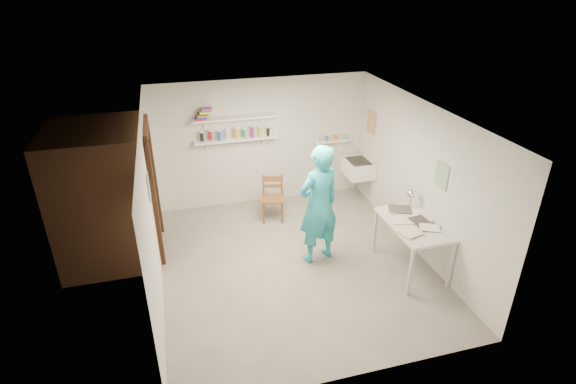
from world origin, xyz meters
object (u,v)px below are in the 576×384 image
object	(u,v)px
belfast_sink	(358,168)
wall_clock	(319,179)
man	(319,205)
wooden_chair	(273,199)
desk_lamp	(412,194)
work_table	(411,246)

from	to	relation	value
belfast_sink	wall_clock	xyz separation A→B (m)	(-1.31, -1.44, 0.57)
man	wooden_chair	xyz separation A→B (m)	(-0.38, 1.38, -0.53)
belfast_sink	wall_clock	size ratio (longest dim) A/B	1.75
man	desk_lamp	world-z (taller)	man
belfast_sink	wooden_chair	distance (m)	1.79
man	desk_lamp	size ratio (longest dim) A/B	12.74
wall_clock	work_table	xyz separation A→B (m)	(1.20, -0.84, -0.87)
desk_lamp	wall_clock	bearing A→B (deg)	165.52
work_table	wall_clock	bearing A→B (deg)	145.00
belfast_sink	desk_lamp	world-z (taller)	desk_lamp
wooden_chair	work_table	xyz separation A→B (m)	(1.64, -2.01, -0.02)
wooden_chair	work_table	size ratio (longest dim) A/B	0.70
man	wall_clock	distance (m)	0.39
man	wooden_chair	bearing A→B (deg)	-91.12
wall_clock	desk_lamp	world-z (taller)	wall_clock
wall_clock	wooden_chair	size ratio (longest dim) A/B	0.41
wall_clock	work_table	world-z (taller)	wall_clock
wall_clock	desk_lamp	size ratio (longest dim) A/B	2.29
wooden_chair	desk_lamp	world-z (taller)	desk_lamp
belfast_sink	work_table	bearing A→B (deg)	-92.76
man	wall_clock	bearing A→B (deg)	-122.82
desk_lamp	belfast_sink	bearing A→B (deg)	92.78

